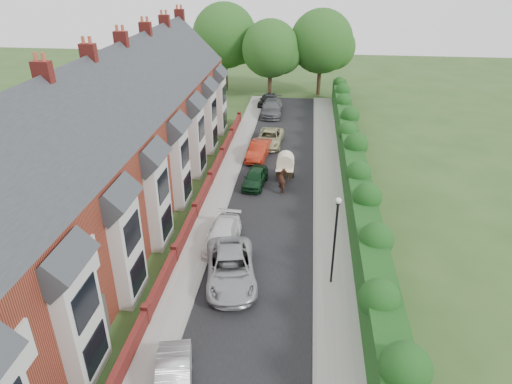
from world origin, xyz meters
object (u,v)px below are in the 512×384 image
(car_beige, at_px, (270,138))
(horse, at_px, (284,181))
(car_green, at_px, (255,177))
(car_black, at_px, (267,100))
(car_silver_b, at_px, (231,268))
(car_white, at_px, (222,235))
(horse_cart, at_px, (285,165))
(car_grey, at_px, (272,108))
(car_red, at_px, (259,150))
(lamppost, at_px, (336,231))
(car_silver_a, at_px, (174,381))

(car_beige, distance_m, horse, 9.31)
(car_green, relative_size, car_black, 0.95)
(car_silver_b, height_order, car_white, car_silver_b)
(car_beige, bearing_deg, car_green, -89.07)
(car_silver_b, xyz_separation_m, horse_cart, (2.16, 12.87, 0.50))
(car_white, xyz_separation_m, car_black, (-0.02, 29.60, 0.04))
(horse, bearing_deg, car_white, 53.58)
(car_green, distance_m, horse, 2.28)
(car_silver_b, height_order, car_grey, car_grey)
(car_beige, xyz_separation_m, horse_cart, (1.84, -7.25, 0.59))
(car_red, xyz_separation_m, horse_cart, (2.48, -4.07, 0.55))
(car_green, distance_m, car_beige, 8.52)
(lamppost, height_order, car_black, lamppost)
(car_black, bearing_deg, car_beige, -74.56)
(lamppost, relative_size, car_beige, 1.06)
(car_silver_a, height_order, horse_cart, horse_cart)
(car_silver_b, height_order, car_beige, car_silver_b)
(car_silver_a, distance_m, car_black, 40.22)
(lamppost, xyz_separation_m, car_beige, (-5.00, 19.80, -2.62))
(car_green, bearing_deg, horse_cart, 35.96)
(car_green, distance_m, car_black, 21.34)
(car_red, bearing_deg, car_silver_a, -85.36)
(car_silver_a, relative_size, car_white, 0.87)
(car_white, relative_size, car_green, 1.18)
(car_black, xyz_separation_m, horse_cart, (3.24, -20.04, 0.59))
(car_silver_b, distance_m, car_white, 3.48)
(car_red, bearing_deg, car_grey, 96.04)
(car_silver_b, height_order, car_red, car_silver_b)
(car_silver_b, bearing_deg, car_grey, 79.12)
(car_white, relative_size, car_black, 1.11)
(car_white, distance_m, car_red, 13.64)
(car_silver_b, xyz_separation_m, horse, (2.16, 10.99, -0.04))
(lamppost, height_order, car_beige, lamppost)
(car_red, distance_m, car_black, 15.99)
(car_grey, distance_m, horse_cart, 16.63)
(car_silver_a, bearing_deg, horse, 66.56)
(car_green, height_order, horse_cart, horse_cart)
(car_silver_a, height_order, car_green, car_green)
(car_silver_a, distance_m, car_green, 18.94)
(lamppost, distance_m, car_red, 17.74)
(car_red, distance_m, car_beige, 3.24)
(car_beige, relative_size, horse, 2.81)
(lamppost, distance_m, car_beige, 20.59)
(car_silver_a, relative_size, car_red, 0.89)
(car_white, height_order, car_green, car_white)
(horse_cart, bearing_deg, car_green, -149.96)
(car_white, height_order, car_beige, car_beige)
(car_green, distance_m, horse_cart, 2.61)
(car_silver_a, xyz_separation_m, car_beige, (1.40, 27.42, 0.04))
(car_silver_b, distance_m, horse, 11.20)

